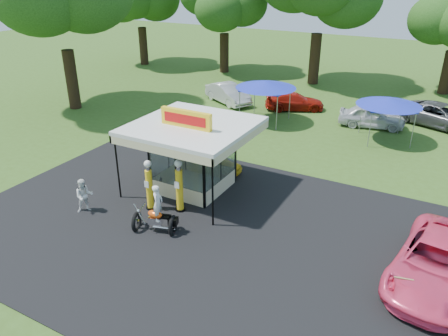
{
  "coord_description": "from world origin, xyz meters",
  "views": [
    {
      "loc": [
        8.6,
        -11.21,
        10.16
      ],
      "look_at": [
        0.23,
        4.0,
        2.02
      ],
      "focal_mm": 35.0,
      "sensor_mm": 36.0,
      "label": 1
    }
  ],
  "objects": [
    {
      "name": "gas_pump_right",
      "position": [
        -1.38,
        2.82,
        1.21
      ],
      "size": [
        0.47,
        0.47,
        2.53
      ],
      "color": "black",
      "rests_on": "ground"
    },
    {
      "name": "gas_station_kiosk",
      "position": [
        -2.0,
        4.99,
        1.78
      ],
      "size": [
        5.4,
        5.4,
        4.18
      ],
      "color": "white",
      "rests_on": "ground"
    },
    {
      "name": "pink_sedan",
      "position": [
        9.19,
        3.07,
        0.81
      ],
      "size": [
        3.39,
        6.12,
        1.62
      ],
      "primitive_type": "imported",
      "rotation": [
        0.0,
        0.0,
        -0.12
      ],
      "color": "#FF4575",
      "rests_on": "ground"
    },
    {
      "name": "tent_west",
      "position": [
        -3.1,
        16.02,
        2.65
      ],
      "size": [
        4.18,
        4.18,
        2.92
      ],
      "rotation": [
        0.0,
        0.0,
        0.05
      ],
      "color": "gray",
      "rests_on": "ground"
    },
    {
      "name": "motorcycle",
      "position": [
        -1.24,
        0.97,
        0.87
      ],
      "size": [
        1.98,
        1.37,
        2.24
      ],
      "rotation": [
        0.0,
        0.0,
        0.3
      ],
      "color": "black",
      "rests_on": "ground"
    },
    {
      "name": "spectator_west",
      "position": [
        -5.06,
        0.72,
        0.8
      ],
      "size": [
        0.97,
        0.99,
        1.6
      ],
      "primitive_type": "imported",
      "rotation": [
        0.0,
        0.0,
        0.84
      ],
      "color": "white",
      "rests_on": "ground"
    },
    {
      "name": "bg_car_c",
      "position": [
        3.76,
        18.49,
        0.74
      ],
      "size": [
        4.6,
        2.53,
        1.48
      ],
      "primitive_type": "imported",
      "rotation": [
        0.0,
        0.0,
        1.76
      ],
      "color": "silver",
      "rests_on": "ground"
    },
    {
      "name": "gas_pump_left",
      "position": [
        -2.64,
        2.31,
        1.16
      ],
      "size": [
        0.45,
        0.45,
        2.42
      ],
      "color": "black",
      "rests_on": "ground"
    },
    {
      "name": "spare_tires",
      "position": [
        -3.84,
        4.34,
        0.38
      ],
      "size": [
        0.94,
        0.64,
        0.78
      ],
      "rotation": [
        0.0,
        0.0,
        -0.23
      ],
      "color": "black",
      "rests_on": "ground"
    },
    {
      "name": "bg_car_a",
      "position": [
        -7.54,
        18.79,
        0.76
      ],
      "size": [
        4.82,
        3.62,
        1.52
      ],
      "primitive_type": "imported",
      "rotation": [
        0.0,
        0.0,
        1.07
      ],
      "color": "beige",
      "rests_on": "ground"
    },
    {
      "name": "asphalt_apron",
      "position": [
        0.0,
        2.0,
        0.02
      ],
      "size": [
        20.0,
        14.0,
        0.04
      ],
      "primitive_type": "cube",
      "color": "black",
      "rests_on": "ground"
    },
    {
      "name": "bg_car_b",
      "position": [
        -2.23,
        19.63,
        0.64
      ],
      "size": [
        4.77,
        3.71,
        1.29
      ],
      "primitive_type": "imported",
      "rotation": [
        0.0,
        0.0,
        2.07
      ],
      "color": "#B2190D",
      "rests_on": "ground"
    },
    {
      "name": "kiosk_car",
      "position": [
        -2.0,
        7.2,
        0.48
      ],
      "size": [
        2.82,
        1.13,
        0.96
      ],
      "primitive_type": "imported",
      "rotation": [
        0.0,
        0.0,
        1.57
      ],
      "color": "yellow",
      "rests_on": "ground"
    },
    {
      "name": "tent_east",
      "position": [
        5.0,
        16.34,
        2.49
      ],
      "size": [
        3.93,
        3.93,
        2.75
      ],
      "rotation": [
        0.0,
        0.0,
        0.43
      ],
      "color": "gray",
      "rests_on": "ground"
    },
    {
      "name": "oak_far_b",
      "position": [
        -13.15,
        28.38,
        6.8
      ],
      "size": [
        8.93,
        8.93,
        10.65
      ],
      "color": "black",
      "rests_on": "ground"
    },
    {
      "name": "a_frame_sign",
      "position": [
        8.24,
        1.52,
        0.54
      ],
      "size": [
        0.64,
        0.65,
        1.07
      ],
      "rotation": [
        0.0,
        0.0,
        0.22
      ],
      "color": "#593819",
      "rests_on": "ground"
    },
    {
      "name": "bg_car_d",
      "position": [
        7.85,
        20.86,
        0.78
      ],
      "size": [
        6.17,
        4.35,
        1.56
      ],
      "primitive_type": "imported",
      "rotation": [
        0.0,
        0.0,
        1.22
      ],
      "color": "#535456",
      "rests_on": "ground"
    },
    {
      "name": "ground",
      "position": [
        0.0,
        0.0,
        0.0
      ],
      "size": [
        120.0,
        120.0,
        0.0
      ],
      "primitive_type": "plane",
      "color": "#37561A",
      "rests_on": "ground"
    }
  ]
}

